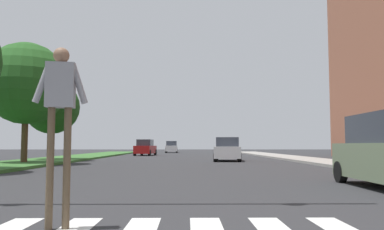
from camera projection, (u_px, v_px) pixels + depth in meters
The scene contains 9 objects.
ground_plane at pixel (179, 160), 28.63m from camera, with size 140.00×140.00×0.00m, color #2D2D30.
median_strip at pixel (48, 161), 26.54m from camera, with size 4.27×64.00×0.15m, color #386B2D.
tree_far at pixel (26, 84), 22.83m from camera, with size 4.79×4.79×6.97m.
tree_distant at pixel (52, 107), 27.64m from camera, with size 3.83×3.83×5.59m.
sidewalk_right at pixel (313, 160), 26.76m from camera, with size 3.00×64.00×0.15m, color #9E9991.
pedestrian_performer at pixel (60, 107), 5.38m from camera, with size 0.75×0.29×2.49m.
sedan_midblock at pixel (227, 150), 27.71m from camera, with size 2.24×4.28×1.67m.
sedan_distant at pixel (145, 148), 42.24m from camera, with size 2.13×4.60×1.72m.
sedan_far_horizon at pixel (171, 147), 57.48m from camera, with size 1.87×4.35×1.70m.
Camera 1 is at (0.63, 1.19, 1.14)m, focal length 36.54 mm.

